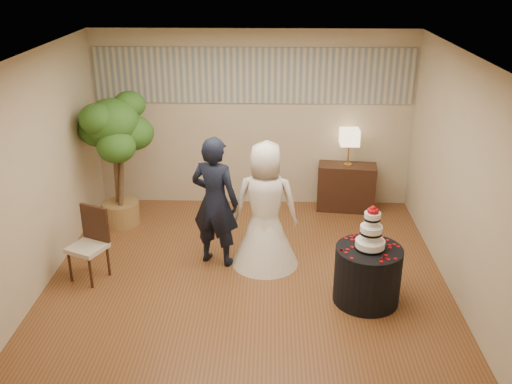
{
  "coord_description": "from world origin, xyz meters",
  "views": [
    {
      "loc": [
        0.29,
        -6.21,
        3.83
      ],
      "look_at": [
        0.1,
        0.4,
        1.05
      ],
      "focal_mm": 40.0,
      "sensor_mm": 36.0,
      "label": 1
    }
  ],
  "objects_px": {
    "groom": "(215,202)",
    "bride": "(266,205)",
    "side_chair": "(87,246)",
    "ficus_tree": "(116,160)",
    "wedding_cake": "(371,228)",
    "console": "(346,187)",
    "table_lamp": "(349,147)",
    "cake_table": "(367,275)"
  },
  "relations": [
    {
      "from": "groom",
      "to": "wedding_cake",
      "type": "xyz_separation_m",
      "value": [
        1.86,
        -0.87,
        0.09
      ]
    },
    {
      "from": "wedding_cake",
      "to": "ficus_tree",
      "type": "relative_size",
      "value": 0.26
    },
    {
      "from": "wedding_cake",
      "to": "console",
      "type": "height_order",
      "value": "wedding_cake"
    },
    {
      "from": "groom",
      "to": "ficus_tree",
      "type": "relative_size",
      "value": 0.85
    },
    {
      "from": "cake_table",
      "to": "wedding_cake",
      "type": "distance_m",
      "value": 0.62
    },
    {
      "from": "cake_table",
      "to": "side_chair",
      "type": "distance_m",
      "value": 3.45
    },
    {
      "from": "bride",
      "to": "cake_table",
      "type": "relative_size",
      "value": 2.17
    },
    {
      "from": "cake_table",
      "to": "table_lamp",
      "type": "xyz_separation_m",
      "value": [
        0.06,
        2.64,
        0.7
      ]
    },
    {
      "from": "bride",
      "to": "ficus_tree",
      "type": "height_order",
      "value": "ficus_tree"
    },
    {
      "from": "cake_table",
      "to": "bride",
      "type": "bearing_deg",
      "value": 144.84
    },
    {
      "from": "bride",
      "to": "wedding_cake",
      "type": "bearing_deg",
      "value": 149.22
    },
    {
      "from": "bride",
      "to": "cake_table",
      "type": "xyz_separation_m",
      "value": [
        1.21,
        -0.85,
        -0.5
      ]
    },
    {
      "from": "console",
      "to": "cake_table",
      "type": "bearing_deg",
      "value": -84.42
    },
    {
      "from": "bride",
      "to": "ficus_tree",
      "type": "bearing_deg",
      "value": -22.94
    },
    {
      "from": "groom",
      "to": "console",
      "type": "height_order",
      "value": "groom"
    },
    {
      "from": "groom",
      "to": "ficus_tree",
      "type": "height_order",
      "value": "ficus_tree"
    },
    {
      "from": "wedding_cake",
      "to": "table_lamp",
      "type": "height_order",
      "value": "table_lamp"
    },
    {
      "from": "bride",
      "to": "side_chair",
      "type": "relative_size",
      "value": 1.81
    },
    {
      "from": "wedding_cake",
      "to": "console",
      "type": "relative_size",
      "value": 0.6
    },
    {
      "from": "bride",
      "to": "wedding_cake",
      "type": "height_order",
      "value": "bride"
    },
    {
      "from": "wedding_cake",
      "to": "ficus_tree",
      "type": "distance_m",
      "value": 3.96
    },
    {
      "from": "groom",
      "to": "side_chair",
      "type": "height_order",
      "value": "groom"
    },
    {
      "from": "table_lamp",
      "to": "ficus_tree",
      "type": "relative_size",
      "value": 0.28
    },
    {
      "from": "console",
      "to": "ficus_tree",
      "type": "relative_size",
      "value": 0.44
    },
    {
      "from": "cake_table",
      "to": "side_chair",
      "type": "bearing_deg",
      "value": 173.43
    },
    {
      "from": "bride",
      "to": "cake_table",
      "type": "bearing_deg",
      "value": 149.22
    },
    {
      "from": "groom",
      "to": "bride",
      "type": "xyz_separation_m",
      "value": [
        0.65,
        -0.02,
        -0.03
      ]
    },
    {
      "from": "wedding_cake",
      "to": "console",
      "type": "bearing_deg",
      "value": 88.72
    },
    {
      "from": "bride",
      "to": "wedding_cake",
      "type": "relative_size",
      "value": 3.13
    },
    {
      "from": "console",
      "to": "ficus_tree",
      "type": "distance_m",
      "value": 3.6
    },
    {
      "from": "wedding_cake",
      "to": "ficus_tree",
      "type": "height_order",
      "value": "ficus_tree"
    },
    {
      "from": "ficus_tree",
      "to": "side_chair",
      "type": "bearing_deg",
      "value": -90.12
    },
    {
      "from": "table_lamp",
      "to": "ficus_tree",
      "type": "xyz_separation_m",
      "value": [
        -3.48,
        -0.64,
        -0.02
      ]
    },
    {
      "from": "cake_table",
      "to": "wedding_cake",
      "type": "xyz_separation_m",
      "value": [
        0.0,
        0.0,
        0.62
      ]
    },
    {
      "from": "groom",
      "to": "console",
      "type": "bearing_deg",
      "value": -118.05
    },
    {
      "from": "bride",
      "to": "console",
      "type": "relative_size",
      "value": 1.87
    },
    {
      "from": "table_lamp",
      "to": "side_chair",
      "type": "height_order",
      "value": "table_lamp"
    },
    {
      "from": "groom",
      "to": "table_lamp",
      "type": "xyz_separation_m",
      "value": [
        1.92,
        1.77,
        0.17
      ]
    },
    {
      "from": "table_lamp",
      "to": "side_chair",
      "type": "distance_m",
      "value": 4.18
    },
    {
      "from": "table_lamp",
      "to": "ficus_tree",
      "type": "height_order",
      "value": "ficus_tree"
    },
    {
      "from": "table_lamp",
      "to": "wedding_cake",
      "type": "bearing_deg",
      "value": -91.28
    },
    {
      "from": "wedding_cake",
      "to": "table_lamp",
      "type": "distance_m",
      "value": 2.64
    }
  ]
}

